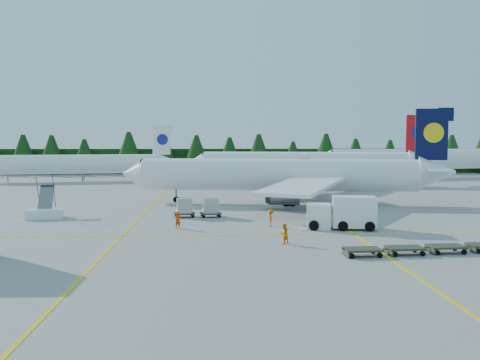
{
  "coord_description": "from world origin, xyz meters",
  "views": [
    {
      "loc": [
        -5.98,
        -51.43,
        8.16
      ],
      "look_at": [
        -3.2,
        10.85,
        3.5
      ],
      "focal_mm": 40.0,
      "sensor_mm": 36.0,
      "label": 1
    }
  ],
  "objects_px": {
    "airliner_red": "(300,164)",
    "service_truck": "(341,213)",
    "airliner_navy": "(272,175)",
    "airstairs": "(45,211)"
  },
  "relations": [
    {
      "from": "airstairs",
      "to": "service_truck",
      "type": "xyz_separation_m",
      "value": [
        29.46,
        -8.19,
        0.76
      ]
    },
    {
      "from": "airliner_red",
      "to": "service_truck",
      "type": "height_order",
      "value": "airliner_red"
    },
    {
      "from": "airliner_navy",
      "to": "service_truck",
      "type": "distance_m",
      "value": 20.63
    },
    {
      "from": "airliner_red",
      "to": "service_truck",
      "type": "xyz_separation_m",
      "value": [
        -3.83,
        -48.29,
        -2.3
      ]
    },
    {
      "from": "airliner_red",
      "to": "airliner_navy",
      "type": "bearing_deg",
      "value": -97.36
    },
    {
      "from": "airliner_red",
      "to": "service_truck",
      "type": "distance_m",
      "value": 48.49
    },
    {
      "from": "airliner_red",
      "to": "service_truck",
      "type": "bearing_deg",
      "value": -85.9
    },
    {
      "from": "airliner_navy",
      "to": "airstairs",
      "type": "bearing_deg",
      "value": -146.44
    },
    {
      "from": "airliner_navy",
      "to": "service_truck",
      "type": "relative_size",
      "value": 6.33
    },
    {
      "from": "airliner_navy",
      "to": "service_truck",
      "type": "height_order",
      "value": "airliner_navy"
    }
  ]
}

